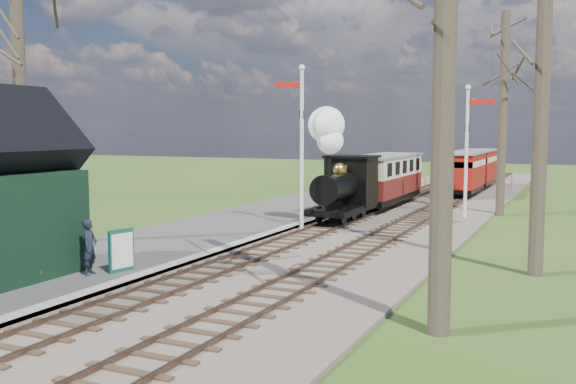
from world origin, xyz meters
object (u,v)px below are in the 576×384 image
Objects in this scene: semaphore_near at (300,135)px; red_carriage_a at (462,172)px; semaphore_far at (468,141)px; person at (90,247)px; red_carriage_b at (477,167)px; locomotive at (341,173)px; coach at (384,177)px; sign_board at (121,251)px; bench at (4,270)px.

semaphore_near reaches higher than red_carriage_a.
semaphore_far is 4.05× the size of person.
red_carriage_a is 5.50m from red_carriage_b.
locomotive is 18.49m from red_carriage_b.
semaphore_near is 0.86× the size of coach.
semaphore_far is 16.40m from sign_board.
sign_board reaches higher than bench.
sign_board is at bearing -99.11° from locomotive.
coach is 1.50× the size of red_carriage_b.
semaphore_near is 12.05m from bench.
semaphore_far is 14.92m from red_carriage_b.
bench is (-1.38, -2.46, -0.14)m from sign_board.
bench is at bearing 138.53° from person.
semaphore_near is 2.95m from locomotive.
red_carriage_a is at bearing -26.97° from person.
coach is at bearing -102.00° from red_carriage_b.
semaphore_far is at bearing 39.39° from locomotive.
coach is at bearing 84.81° from semaphore_near.
semaphore_near reaches higher than sign_board.
semaphore_near is 3.97× the size of bench.
semaphore_far is 0.79× the size of coach.
coach is at bearing -23.06° from person.
coach is (0.77, 8.46, -2.10)m from semaphore_near.
bench is (-5.81, -26.60, -0.82)m from red_carriage_a.
semaphore_far reaches higher than red_carriage_a.
coach reaches higher than bench.
red_carriage_a is 3.41× the size of person.
semaphore_near is at bearing -95.19° from coach.
semaphore_near is 15.71m from red_carriage_a.
red_carriage_b is 32.63m from bench.
locomotive is at bearing -140.61° from semaphore_far.
semaphore_far is 9.56m from red_carriage_a.
red_carriage_b reaches higher than person.
red_carriage_b is 30.66m from person.
locomotive is (0.76, 2.40, -1.54)m from semaphore_near.
person is (-1.55, -9.57, -2.72)m from semaphore_near.
semaphore_far is at bearing -39.00° from person.
bench is at bearing -99.18° from coach.
semaphore_near is at bearing 83.22° from sign_board.
locomotive is 3.20× the size of person.
semaphore_far reaches higher than coach.
red_carriage_a is 1.00× the size of red_carriage_b.
semaphore_far is 17.12m from person.
coach is at bearing -111.13° from red_carriage_a.
person is (0.89, 1.84, 0.30)m from bench.
red_carriage_b is at bearing 90.00° from red_carriage_a.
person reaches higher than bench.
locomotive is (-4.39, -3.60, -1.27)m from semaphore_far.
semaphore_far reaches higher than locomotive.
coach is 5.12× the size of person.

